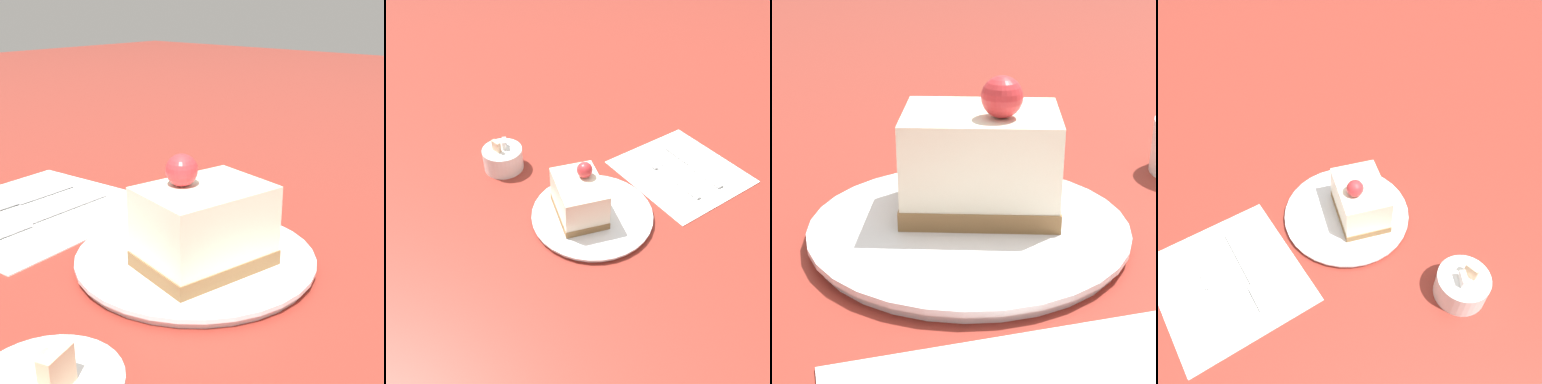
# 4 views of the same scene
# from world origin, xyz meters

# --- Properties ---
(ground_plane) EXTENTS (4.00, 4.00, 0.00)m
(ground_plane) POSITION_xyz_m (0.00, 0.00, 0.00)
(ground_plane) COLOR maroon
(plate) EXTENTS (0.21, 0.21, 0.01)m
(plate) POSITION_xyz_m (-0.03, -0.01, 0.01)
(plate) COLOR white
(plate) RESTS_ON ground_plane
(cake_slice) EXTENTS (0.10, 0.12, 0.10)m
(cake_slice) POSITION_xyz_m (-0.05, 0.01, 0.05)
(cake_slice) COLOR olive
(cake_slice) RESTS_ON plate
(napkin) EXTENTS (0.23, 0.24, 0.00)m
(napkin) POSITION_xyz_m (0.19, 0.02, 0.00)
(napkin) COLOR white
(napkin) RESTS_ON ground_plane
(fork) EXTENTS (0.03, 0.16, 0.00)m
(fork) POSITION_xyz_m (0.16, 0.03, 0.01)
(fork) COLOR silver
(fork) RESTS_ON napkin
(knife) EXTENTS (0.02, 0.16, 0.00)m
(knife) POSITION_xyz_m (0.22, 0.01, 0.01)
(knife) COLOR silver
(knife) RESTS_ON napkin
(sugar_bowl) EXTENTS (0.08, 0.08, 0.07)m
(sugar_bowl) POSITION_xyz_m (-0.12, 0.20, 0.02)
(sugar_bowl) COLOR white
(sugar_bowl) RESTS_ON ground_plane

